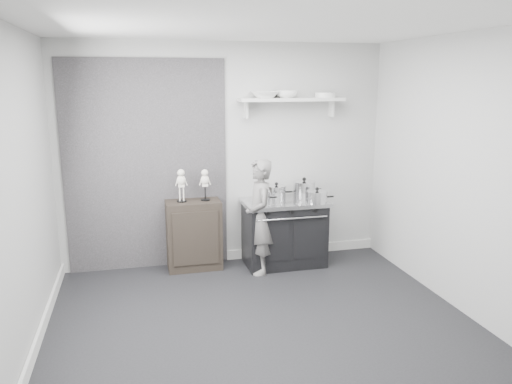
% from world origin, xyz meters
% --- Properties ---
extents(ground, '(4.00, 4.00, 0.00)m').
position_xyz_m(ground, '(0.00, 0.00, 0.00)').
color(ground, black).
rests_on(ground, ground).
extents(room_shell, '(4.02, 3.62, 2.71)m').
position_xyz_m(room_shell, '(-0.09, 0.15, 1.64)').
color(room_shell, '#ABABA8').
rests_on(room_shell, ground).
extents(wall_shelf, '(1.30, 0.26, 0.24)m').
position_xyz_m(wall_shelf, '(0.80, 1.68, 2.01)').
color(wall_shelf, silver).
rests_on(wall_shelf, room_shell).
extents(stove, '(1.02, 0.64, 0.82)m').
position_xyz_m(stove, '(0.67, 1.48, 0.41)').
color(stove, black).
rests_on(stove, ground).
extents(side_cabinet, '(0.65, 0.38, 0.84)m').
position_xyz_m(side_cabinet, '(-0.44, 1.61, 0.42)').
color(side_cabinet, black).
rests_on(side_cabinet, ground).
extents(child, '(0.34, 0.51, 1.37)m').
position_xyz_m(child, '(0.30, 1.28, 0.68)').
color(child, slate).
rests_on(child, ground).
extents(pot_front_left, '(0.30, 0.21, 0.20)m').
position_xyz_m(pot_front_left, '(0.34, 1.37, 0.90)').
color(pot_front_left, silver).
rests_on(pot_front_left, stove).
extents(pot_back_left, '(0.33, 0.24, 0.20)m').
position_xyz_m(pot_back_left, '(0.60, 1.61, 0.90)').
color(pot_back_left, silver).
rests_on(pot_back_left, stove).
extents(pot_back_right, '(0.37, 0.28, 0.25)m').
position_xyz_m(pot_back_right, '(0.95, 1.58, 0.92)').
color(pot_back_right, silver).
rests_on(pot_back_right, stove).
extents(pot_front_right, '(0.34, 0.25, 0.19)m').
position_xyz_m(pot_front_right, '(1.01, 1.27, 0.89)').
color(pot_front_right, silver).
rests_on(pot_front_right, stove).
extents(skeleton_full, '(0.13, 0.08, 0.45)m').
position_xyz_m(skeleton_full, '(-0.57, 1.61, 1.07)').
color(skeleton_full, silver).
rests_on(skeleton_full, side_cabinet).
extents(skeleton_torso, '(0.12, 0.08, 0.43)m').
position_xyz_m(skeleton_torso, '(-0.29, 1.61, 1.06)').
color(skeleton_torso, silver).
rests_on(skeleton_torso, side_cabinet).
extents(bowl_large, '(0.33, 0.33, 0.08)m').
position_xyz_m(bowl_large, '(0.46, 1.67, 2.08)').
color(bowl_large, white).
rests_on(bowl_large, wall_shelf).
extents(bowl_small, '(0.27, 0.27, 0.09)m').
position_xyz_m(bowl_small, '(0.73, 1.67, 2.08)').
color(bowl_small, white).
rests_on(bowl_small, wall_shelf).
extents(plate_stack, '(0.25, 0.25, 0.06)m').
position_xyz_m(plate_stack, '(1.23, 1.67, 2.07)').
color(plate_stack, silver).
rests_on(plate_stack, wall_shelf).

